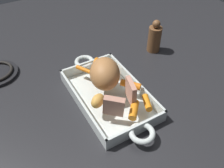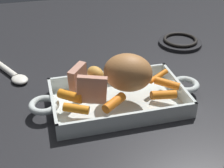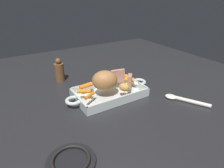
{
  "view_description": "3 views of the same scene",
  "coord_description": "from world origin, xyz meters",
  "px_view_note": "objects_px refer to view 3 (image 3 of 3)",
  "views": [
    {
      "loc": [
        0.49,
        -0.27,
        0.59
      ],
      "look_at": [
        0.01,
        0.01,
        0.07
      ],
      "focal_mm": 38.22,
      "sensor_mm": 36.0,
      "label": 1
    },
    {
      "loc": [
        0.19,
        0.66,
        0.49
      ],
      "look_at": [
        0.02,
        0.02,
        0.08
      ],
      "focal_mm": 51.45,
      "sensor_mm": 36.0,
      "label": 2
    },
    {
      "loc": [
        -0.43,
        -0.73,
        0.48
      ],
      "look_at": [
        0.01,
        -0.0,
        0.06
      ],
      "focal_mm": 30.77,
      "sensor_mm": 36.0,
      "label": 3
    }
  ],
  "objects_px": {
    "roast_slice_thin": "(130,81)",
    "baby_carrot_center_left": "(84,91)",
    "stove_burner_rear": "(71,161)",
    "baby_carrot_long": "(107,80)",
    "roasting_dish": "(109,93)",
    "roast_slice_outer": "(118,76)",
    "baby_carrot_center_right": "(128,79)",
    "baby_carrot_southeast": "(90,95)",
    "baby_carrot_southwest": "(122,77)",
    "potato_golden_small": "(124,87)",
    "serving_spoon": "(183,99)",
    "baby_carrot_short": "(86,86)",
    "pork_roast": "(105,80)",
    "pepper_mill": "(59,71)"
  },
  "relations": [
    {
      "from": "baby_carrot_long",
      "to": "pepper_mill",
      "type": "distance_m",
      "value": 0.3
    },
    {
      "from": "roast_slice_thin",
      "to": "baby_carrot_southwest",
      "type": "xyz_separation_m",
      "value": [
        0.02,
        0.1,
        -0.02
      ]
    },
    {
      "from": "roast_slice_outer",
      "to": "baby_carrot_center_right",
      "type": "height_order",
      "value": "roast_slice_outer"
    },
    {
      "from": "baby_carrot_center_left",
      "to": "serving_spoon",
      "type": "distance_m",
      "value": 0.47
    },
    {
      "from": "baby_carrot_long",
      "to": "baby_carrot_center_right",
      "type": "height_order",
      "value": "baby_carrot_center_right"
    },
    {
      "from": "baby_carrot_center_left",
      "to": "baby_carrot_long",
      "type": "xyz_separation_m",
      "value": [
        0.16,
        0.05,
        0.0
      ]
    },
    {
      "from": "roast_slice_thin",
      "to": "baby_carrot_southeast",
      "type": "xyz_separation_m",
      "value": [
        -0.22,
        0.01,
        -0.02
      ]
    },
    {
      "from": "baby_carrot_southeast",
      "to": "baby_carrot_short",
      "type": "bearing_deg",
      "value": 76.05
    },
    {
      "from": "pork_roast",
      "to": "baby_carrot_southeast",
      "type": "relative_size",
      "value": 1.77
    },
    {
      "from": "baby_carrot_center_left",
      "to": "baby_carrot_short",
      "type": "relative_size",
      "value": 1.01
    },
    {
      "from": "roasting_dish",
      "to": "baby_carrot_southwest",
      "type": "bearing_deg",
      "value": 29.31
    },
    {
      "from": "potato_golden_small",
      "to": "baby_carrot_long",
      "type": "bearing_deg",
      "value": 97.68
    },
    {
      "from": "roasting_dish",
      "to": "stove_burner_rear",
      "type": "distance_m",
      "value": 0.44
    },
    {
      "from": "roast_slice_outer",
      "to": "roast_slice_thin",
      "type": "relative_size",
      "value": 1.15
    },
    {
      "from": "baby_carrot_southeast",
      "to": "baby_carrot_long",
      "type": "bearing_deg",
      "value": 32.69
    },
    {
      "from": "pork_roast",
      "to": "potato_golden_small",
      "type": "distance_m",
      "value": 0.1
    },
    {
      "from": "baby_carrot_long",
      "to": "pepper_mill",
      "type": "relative_size",
      "value": 0.48
    },
    {
      "from": "roasting_dish",
      "to": "roast_slice_outer",
      "type": "distance_m",
      "value": 0.1
    },
    {
      "from": "roast_slice_outer",
      "to": "pepper_mill",
      "type": "distance_m",
      "value": 0.35
    },
    {
      "from": "baby_carrot_southwest",
      "to": "baby_carrot_center_right",
      "type": "xyz_separation_m",
      "value": [
        0.01,
        -0.05,
        0.0
      ]
    },
    {
      "from": "pork_roast",
      "to": "pepper_mill",
      "type": "height_order",
      "value": "pork_roast"
    },
    {
      "from": "stove_burner_rear",
      "to": "potato_golden_small",
      "type": "bearing_deg",
      "value": 33.6
    },
    {
      "from": "roast_slice_thin",
      "to": "baby_carrot_short",
      "type": "distance_m",
      "value": 0.22
    },
    {
      "from": "baby_carrot_long",
      "to": "baby_carrot_center_right",
      "type": "bearing_deg",
      "value": -28.49
    },
    {
      "from": "potato_golden_small",
      "to": "roasting_dish",
      "type": "bearing_deg",
      "value": 125.72
    },
    {
      "from": "pork_roast",
      "to": "baby_carrot_center_left",
      "type": "bearing_deg",
      "value": 170.21
    },
    {
      "from": "pepper_mill",
      "to": "baby_carrot_center_right",
      "type": "bearing_deg",
      "value": -46.0
    },
    {
      "from": "baby_carrot_southeast",
      "to": "stove_burner_rear",
      "type": "relative_size",
      "value": 0.45
    },
    {
      "from": "potato_golden_small",
      "to": "serving_spoon",
      "type": "xyz_separation_m",
      "value": [
        0.23,
        -0.17,
        -0.05
      ]
    },
    {
      "from": "baby_carrot_center_left",
      "to": "baby_carrot_short",
      "type": "bearing_deg",
      "value": 58.47
    },
    {
      "from": "roasting_dish",
      "to": "roast_slice_outer",
      "type": "xyz_separation_m",
      "value": [
        0.07,
        0.04,
        0.06
      ]
    },
    {
      "from": "stove_burner_rear",
      "to": "baby_carrot_southwest",
      "type": "bearing_deg",
      "value": 40.41
    },
    {
      "from": "pork_roast",
      "to": "pepper_mill",
      "type": "bearing_deg",
      "value": 113.18
    },
    {
      "from": "baby_carrot_southwest",
      "to": "roast_slice_thin",
      "type": "bearing_deg",
      "value": -102.05
    },
    {
      "from": "baby_carrot_center_right",
      "to": "potato_golden_small",
      "type": "distance_m",
      "value": 0.11
    },
    {
      "from": "stove_burner_rear",
      "to": "baby_carrot_long",
      "type": "bearing_deg",
      "value": 47.08
    },
    {
      "from": "baby_carrot_center_left",
      "to": "baby_carrot_center_right",
      "type": "xyz_separation_m",
      "value": [
        0.25,
        -0.0,
        0.0
      ]
    },
    {
      "from": "roast_slice_thin",
      "to": "baby_carrot_center_left",
      "type": "relative_size",
      "value": 0.94
    },
    {
      "from": "baby_carrot_center_right",
      "to": "baby_carrot_southeast",
      "type": "bearing_deg",
      "value": -169.99
    },
    {
      "from": "baby_carrot_short",
      "to": "pepper_mill",
      "type": "distance_m",
      "value": 0.25
    },
    {
      "from": "roasting_dish",
      "to": "baby_carrot_short",
      "type": "bearing_deg",
      "value": 146.46
    },
    {
      "from": "baby_carrot_center_right",
      "to": "pepper_mill",
      "type": "height_order",
      "value": "pepper_mill"
    },
    {
      "from": "baby_carrot_southwest",
      "to": "pepper_mill",
      "type": "height_order",
      "value": "pepper_mill"
    },
    {
      "from": "serving_spoon",
      "to": "baby_carrot_center_left",
      "type": "bearing_deg",
      "value": 29.63
    },
    {
      "from": "baby_carrot_center_right",
      "to": "stove_burner_rear",
      "type": "distance_m",
      "value": 0.55
    },
    {
      "from": "pork_roast",
      "to": "roast_slice_outer",
      "type": "height_order",
      "value": "pork_roast"
    },
    {
      "from": "roast_slice_outer",
      "to": "roasting_dish",
      "type": "bearing_deg",
      "value": -154.72
    },
    {
      "from": "roast_slice_outer",
      "to": "potato_golden_small",
      "type": "relative_size",
      "value": 1.34
    },
    {
      "from": "pork_roast",
      "to": "baby_carrot_center_right",
      "type": "relative_size",
      "value": 1.94
    },
    {
      "from": "roast_slice_thin",
      "to": "potato_golden_small",
      "type": "height_order",
      "value": "roast_slice_thin"
    }
  ]
}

